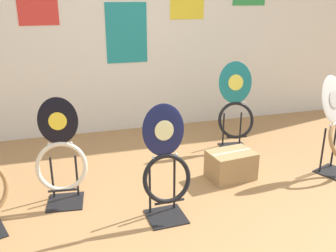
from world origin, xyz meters
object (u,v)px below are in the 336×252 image
(toilet_seat_display_jazz_black, at_px, (61,159))
(toilet_seat_display_teal_sax, at_px, (235,109))
(storage_box, at_px, (231,165))
(toilet_seat_display_navy_moon, at_px, (166,165))

(toilet_seat_display_jazz_black, height_order, toilet_seat_display_teal_sax, toilet_seat_display_teal_sax)
(toilet_seat_display_teal_sax, xyz_separation_m, storage_box, (-0.35, -0.65, -0.31))
(toilet_seat_display_navy_moon, distance_m, toilet_seat_display_teal_sax, 1.55)
(toilet_seat_display_navy_moon, bearing_deg, toilet_seat_display_teal_sax, 44.94)
(toilet_seat_display_jazz_black, relative_size, storage_box, 2.02)
(toilet_seat_display_teal_sax, bearing_deg, storage_box, -118.13)
(toilet_seat_display_teal_sax, relative_size, storage_box, 2.17)
(toilet_seat_display_jazz_black, distance_m, toilet_seat_display_navy_moon, 0.84)
(toilet_seat_display_teal_sax, height_order, storage_box, toilet_seat_display_teal_sax)
(storage_box, bearing_deg, toilet_seat_display_teal_sax, 61.87)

